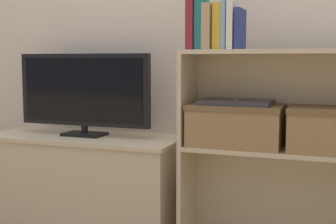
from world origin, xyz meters
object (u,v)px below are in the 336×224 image
(storage_basket_left, at_px, (236,123))
(book_ivory, at_px, (233,23))
(book_navy, at_px, (240,29))
(laptop, at_px, (236,102))
(book_tan, at_px, (210,27))
(book_skyblue, at_px, (226,25))
(tv, at_px, (84,92))
(book_teal, at_px, (202,24))
(book_maroon, at_px, (194,24))
(tv_stand, at_px, (86,179))
(book_mustard, at_px, (219,27))

(storage_basket_left, bearing_deg, book_ivory, -122.63)
(book_navy, xyz_separation_m, laptop, (-0.02, 0.02, -0.33))
(book_tan, relative_size, book_skyblue, 0.93)
(tv, height_order, book_teal, book_teal)
(book_maroon, height_order, book_skyblue, book_maroon)
(book_tan, relative_size, storage_basket_left, 0.48)
(book_maroon, relative_size, storage_basket_left, 0.56)
(tv_stand, xyz_separation_m, book_teal, (0.68, -0.11, 0.80))
(laptop, bearing_deg, storage_basket_left, 0.00)
(tv_stand, relative_size, book_tan, 5.24)
(tv_stand, xyz_separation_m, book_navy, (0.86, -0.11, 0.78))
(tv_stand, relative_size, book_teal, 4.64)
(laptop, bearing_deg, book_maroon, -173.06)
(tv, xyz_separation_m, book_skyblue, (0.80, -0.11, 0.32))
(tv, height_order, book_skyblue, book_skyblue)
(tv, bearing_deg, book_navy, -7.08)
(book_ivory, bearing_deg, tv, 172.64)
(book_teal, bearing_deg, book_skyblue, 0.00)
(book_tan, relative_size, book_ivory, 0.86)
(book_teal, height_order, laptop, book_teal)
(book_skyblue, height_order, book_ivory, book_ivory)
(book_ivory, relative_size, book_navy, 1.33)
(book_teal, height_order, storage_basket_left, book_teal)
(book_teal, distance_m, book_skyblue, 0.11)
(book_mustard, bearing_deg, laptop, 17.43)
(book_maroon, relative_size, book_mustard, 1.17)
(book_maroon, height_order, book_ivory, book_maroon)
(book_mustard, relative_size, book_ivory, 0.86)
(book_tan, height_order, book_ivory, book_ivory)
(book_maroon, xyz_separation_m, book_tan, (0.08, 0.00, -0.02))
(tv_stand, distance_m, laptop, 0.96)
(laptop, bearing_deg, book_navy, -53.61)
(book_mustard, bearing_deg, book_maroon, 180.00)
(book_navy, bearing_deg, book_mustard, 180.00)
(book_mustard, distance_m, book_navy, 0.09)
(book_tan, height_order, book_mustard, book_mustard)
(book_maroon, bearing_deg, tv_stand, 170.47)
(book_tan, bearing_deg, book_teal, 180.00)
(tv_stand, height_order, tv, tv)
(tv, relative_size, book_ivory, 3.22)
(tv_stand, height_order, book_navy, book_navy)
(tv, bearing_deg, laptop, -5.62)
(tv, bearing_deg, storage_basket_left, -5.62)
(book_maroon, xyz_separation_m, book_teal, (0.04, 0.00, -0.01))
(tv, height_order, book_ivory, book_ivory)
(book_maroon, distance_m, book_tan, 0.08)
(book_navy, height_order, storage_basket_left, book_navy)
(tv, xyz_separation_m, book_ivory, (0.83, -0.11, 0.33))
(tv_stand, relative_size, storage_basket_left, 2.50)
(tv_stand, relative_size, laptop, 3.29)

